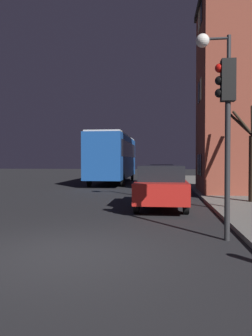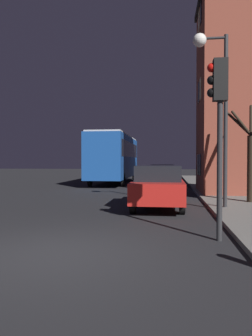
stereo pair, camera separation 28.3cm
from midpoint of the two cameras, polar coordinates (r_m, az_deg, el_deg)
ground_plane at (r=6.46m, az=-11.41°, el=-14.40°), size 120.00×120.00×0.00m
brick_building at (r=18.24m, az=17.71°, el=12.08°), size 3.07×4.52×10.06m
streetlamp at (r=12.20m, az=15.60°, el=14.38°), size 1.21×0.48×6.06m
traffic_light at (r=7.47m, az=16.87°, el=9.61°), size 0.43×0.24×3.93m
bare_tree at (r=13.81m, az=21.59°, el=2.69°), size 1.44×2.46×3.93m
bus at (r=25.42m, az=-1.65°, el=2.30°), size 2.48×10.69×3.67m
car_near_lane at (r=12.20m, az=6.35°, el=-3.05°), size 1.78×4.57×1.56m
car_mid_lane at (r=22.64m, az=6.74°, el=-1.16°), size 1.72×4.54×1.47m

